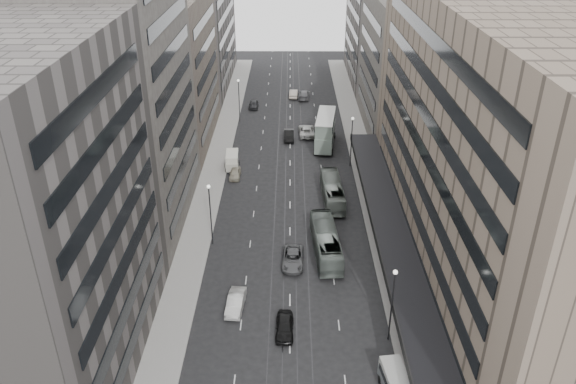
{
  "coord_description": "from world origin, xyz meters",
  "views": [
    {
      "loc": [
        -0.02,
        -47.07,
        38.81
      ],
      "look_at": [
        -0.26,
        15.67,
        5.44
      ],
      "focal_mm": 35.0,
      "sensor_mm": 36.0,
      "label": 1
    }
  ],
  "objects_px": {
    "bus_far": "(332,191)",
    "sedan_2": "(293,259)",
    "panel_van": "(232,160)",
    "vw_microbus": "(396,383)",
    "bus_near": "(326,242)",
    "sedan_1": "(236,302)",
    "double_decker": "(325,130)",
    "sedan_0": "(285,326)"
  },
  "relations": [
    {
      "from": "panel_van",
      "to": "vw_microbus",
      "type": "bearing_deg",
      "value": -71.44
    },
    {
      "from": "bus_near",
      "to": "sedan_2",
      "type": "height_order",
      "value": "bus_near"
    },
    {
      "from": "sedan_0",
      "to": "sedan_1",
      "type": "height_order",
      "value": "sedan_1"
    },
    {
      "from": "vw_microbus",
      "to": "sedan_2",
      "type": "relative_size",
      "value": 0.88
    },
    {
      "from": "sedan_0",
      "to": "sedan_2",
      "type": "bearing_deg",
      "value": 86.55
    },
    {
      "from": "double_decker",
      "to": "panel_van",
      "type": "xyz_separation_m",
      "value": [
        -15.25,
        -9.09,
        -1.56
      ]
    },
    {
      "from": "bus_far",
      "to": "sedan_0",
      "type": "relative_size",
      "value": 2.47
    },
    {
      "from": "bus_near",
      "to": "sedan_2",
      "type": "distance_m",
      "value": 4.71
    },
    {
      "from": "sedan_0",
      "to": "bus_far",
      "type": "bearing_deg",
      "value": 77.32
    },
    {
      "from": "vw_microbus",
      "to": "panel_van",
      "type": "xyz_separation_m",
      "value": [
        -18.4,
        45.84,
        0.11
      ]
    },
    {
      "from": "bus_near",
      "to": "sedan_0",
      "type": "bearing_deg",
      "value": 66.97
    },
    {
      "from": "bus_far",
      "to": "sedan_2",
      "type": "bearing_deg",
      "value": 67.59
    },
    {
      "from": "bus_near",
      "to": "panel_van",
      "type": "bearing_deg",
      "value": -64.39
    },
    {
      "from": "sedan_0",
      "to": "sedan_1",
      "type": "relative_size",
      "value": 0.95
    },
    {
      "from": "double_decker",
      "to": "vw_microbus",
      "type": "relative_size",
      "value": 2.21
    },
    {
      "from": "vw_microbus",
      "to": "sedan_1",
      "type": "bearing_deg",
      "value": 134.69
    },
    {
      "from": "sedan_1",
      "to": "bus_far",
      "type": "bearing_deg",
      "value": 68.44
    },
    {
      "from": "bus_near",
      "to": "bus_far",
      "type": "height_order",
      "value": "bus_near"
    },
    {
      "from": "bus_near",
      "to": "double_decker",
      "type": "distance_m",
      "value": 33.04
    },
    {
      "from": "panel_van",
      "to": "sedan_0",
      "type": "height_order",
      "value": "panel_van"
    },
    {
      "from": "double_decker",
      "to": "vw_microbus",
      "type": "distance_m",
      "value": 55.05
    },
    {
      "from": "sedan_0",
      "to": "sedan_1",
      "type": "xyz_separation_m",
      "value": [
        -5.2,
        3.71,
        0.02
      ]
    },
    {
      "from": "sedan_0",
      "to": "double_decker",
      "type": "bearing_deg",
      "value": 82.85
    },
    {
      "from": "bus_far",
      "to": "panel_van",
      "type": "bearing_deg",
      "value": -37.33
    },
    {
      "from": "double_decker",
      "to": "sedan_1",
      "type": "height_order",
      "value": "double_decker"
    },
    {
      "from": "bus_far",
      "to": "sedan_2",
      "type": "height_order",
      "value": "bus_far"
    },
    {
      "from": "panel_van",
      "to": "sedan_1",
      "type": "xyz_separation_m",
      "value": [
        3.48,
        -34.27,
        -0.7
      ]
    },
    {
      "from": "panel_van",
      "to": "sedan_2",
      "type": "xyz_separation_m",
      "value": [
        9.55,
        -26.2,
        -0.73
      ]
    },
    {
      "from": "vw_microbus",
      "to": "sedan_0",
      "type": "height_order",
      "value": "vw_microbus"
    },
    {
      "from": "bus_far",
      "to": "sedan_1",
      "type": "bearing_deg",
      "value": 61.2
    },
    {
      "from": "bus_near",
      "to": "double_decker",
      "type": "height_order",
      "value": "double_decker"
    },
    {
      "from": "bus_far",
      "to": "panel_van",
      "type": "xyz_separation_m",
      "value": [
        -15.22,
        10.65,
        -0.06
      ]
    },
    {
      "from": "double_decker",
      "to": "sedan_2",
      "type": "height_order",
      "value": "double_decker"
    },
    {
      "from": "sedan_1",
      "to": "panel_van",
      "type": "bearing_deg",
      "value": 100.67
    },
    {
      "from": "panel_van",
      "to": "bus_far",
      "type": "bearing_deg",
      "value": -38.29
    },
    {
      "from": "sedan_1",
      "to": "sedan_2",
      "type": "distance_m",
      "value": 10.1
    },
    {
      "from": "bus_far",
      "to": "vw_microbus",
      "type": "xyz_separation_m",
      "value": [
        3.18,
        -35.19,
        -0.17
      ]
    },
    {
      "from": "vw_microbus",
      "to": "panel_van",
      "type": "bearing_deg",
      "value": 104.34
    },
    {
      "from": "double_decker",
      "to": "sedan_1",
      "type": "distance_m",
      "value": 44.99
    },
    {
      "from": "sedan_2",
      "to": "sedan_1",
      "type": "bearing_deg",
      "value": -125.26
    },
    {
      "from": "bus_far",
      "to": "sedan_2",
      "type": "relative_size",
      "value": 2.05
    },
    {
      "from": "sedan_1",
      "to": "sedan_2",
      "type": "bearing_deg",
      "value": 57.93
    }
  ]
}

